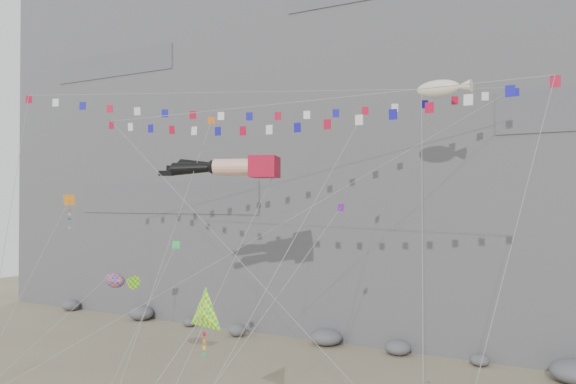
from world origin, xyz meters
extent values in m
cube|color=slate|center=(0.00, 32.00, 25.00)|extent=(80.00, 28.00, 50.00)
cube|color=#B60B28|center=(0.23, 6.85, 13.97)|extent=(2.41, 2.81, 1.40)
cylinder|color=#F4AE98|center=(-1.47, 5.51, 13.97)|extent=(2.58, 1.76, 1.03)
sphere|color=black|center=(-2.59, 5.12, 13.97)|extent=(0.95, 0.95, 0.95)
cone|color=black|center=(-3.91, 4.65, 13.89)|extent=(2.95, 1.75, 0.97)
cube|color=black|center=(-5.68, 4.03, 13.58)|extent=(1.00, 0.69, 0.34)
cylinder|color=#F4AE98|center=(-1.94, 6.83, 13.97)|extent=(2.58, 1.76, 1.03)
sphere|color=black|center=(-3.05, 6.44, 13.97)|extent=(0.95, 0.95, 0.95)
cone|color=black|center=(-4.37, 5.97, 14.11)|extent=(2.97, 1.76, 1.03)
cube|color=black|center=(-6.15, 5.35, 14.01)|extent=(1.00, 0.69, 0.34)
cylinder|color=gray|center=(1.12, -0.04, 7.01)|extent=(0.03, 0.03, 19.68)
cylinder|color=gray|center=(-6.62, 1.91, 9.63)|extent=(0.03, 0.03, 25.76)
cylinder|color=gray|center=(8.62, 1.19, 8.74)|extent=(0.03, 0.03, 21.00)
cylinder|color=gray|center=(-12.79, -1.36, 5.93)|extent=(0.03, 0.03, 13.49)
cylinder|color=gray|center=(-9.83, -1.96, 3.44)|extent=(0.03, 0.03, 10.43)
cylinder|color=gray|center=(11.80, 4.51, 9.50)|extent=(0.03, 0.03, 23.51)
cylinder|color=gray|center=(-2.97, 0.87, 8.70)|extent=(0.03, 0.03, 21.46)
cylinder|color=gray|center=(4.26, -0.25, 5.71)|extent=(0.03, 0.03, 16.65)
cylinder|color=gray|center=(-2.60, -2.09, 4.51)|extent=(0.03, 0.03, 13.75)
cylinder|color=gray|center=(5.18, -0.20, 8.29)|extent=(0.03, 0.03, 21.74)
camera|label=1|loc=(19.12, -24.71, 11.77)|focal=35.00mm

